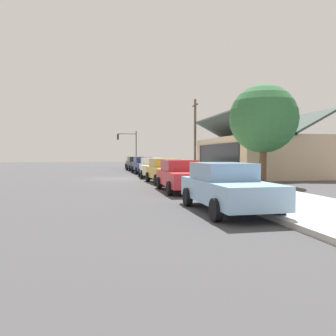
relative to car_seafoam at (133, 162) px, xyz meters
name	(u,v)px	position (x,y,z in m)	size (l,w,h in m)	color
ground_plane	(118,179)	(19.18, -2.81, -0.81)	(120.00, 120.00, 0.00)	#424244
sidewalk_curb	(189,177)	(19.18, 2.79, -0.73)	(60.00, 4.20, 0.16)	#B2AFA8
car_seafoam	(133,162)	(0.00, 0.00, 0.00)	(4.40, 2.03, 1.59)	#9ED1BC
car_charcoal	(136,163)	(5.88, -0.16, 0.00)	(4.93, 2.19, 1.59)	#2D3035
car_navy	(143,165)	(11.93, -0.03, 0.00)	(4.96, 2.15, 1.59)	navy
car_ivory	(152,167)	(17.94, -0.03, 0.00)	(4.93, 2.20, 1.59)	silver
car_mustard	(166,170)	(23.80, 0.06, 0.00)	(4.65, 2.28, 1.59)	gold
car_cherry	(180,175)	(29.11, -0.14, 0.00)	(4.87, 1.95, 1.59)	red
car_skyblue	(226,187)	(35.33, 0.01, 0.00)	(4.91, 2.18, 1.59)	#8CB7E0
storefront_building	(254,155)	(17.38, 9.17, 0.99)	(13.34, 7.21, 5.28)	#CCB293
shade_tree	(263,119)	(26.38, 5.63, 3.21)	(4.14, 4.14, 6.11)	brown
traffic_light_main	(129,143)	(-4.04, -0.27, 2.68)	(0.37, 2.79, 5.20)	#383833
utility_pole_wooden	(195,134)	(11.40, 5.39, 3.11)	(1.80, 0.24, 7.50)	brown
fire_hydrant_red	(168,171)	(17.77, 1.39, -0.32)	(0.22, 0.22, 0.71)	red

